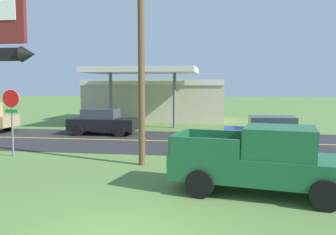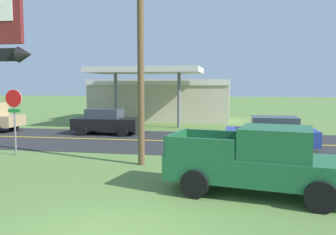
# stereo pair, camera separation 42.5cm
# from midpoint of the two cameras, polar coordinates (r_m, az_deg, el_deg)

# --- Properties ---
(road_asphalt) EXTENTS (140.00, 8.00, 0.02)m
(road_asphalt) POSITION_cam_midpoint_polar(r_m,az_deg,el_deg) (19.79, 1.50, -3.85)
(road_asphalt) COLOR #2B2B2D
(road_asphalt) RESTS_ON ground
(road_centre_line) EXTENTS (126.00, 0.20, 0.01)m
(road_centre_line) POSITION_cam_midpoint_polar(r_m,az_deg,el_deg) (19.79, 1.50, -3.82)
(road_centre_line) COLOR gold
(road_centre_line) RESTS_ON road_asphalt
(stop_sign) EXTENTS (0.80, 0.08, 2.95)m
(stop_sign) POSITION_cam_midpoint_polar(r_m,az_deg,el_deg) (17.06, -24.44, 1.03)
(stop_sign) COLOR slate
(stop_sign) RESTS_ON ground
(utility_pole) EXTENTS (1.70, 0.26, 9.51)m
(utility_pole) POSITION_cam_midpoint_polar(r_m,az_deg,el_deg) (13.99, -5.22, 13.01)
(utility_pole) COLOR brown
(utility_pole) RESTS_ON ground
(gas_station) EXTENTS (12.00, 11.50, 4.40)m
(gas_station) POSITION_cam_midpoint_polar(r_m,az_deg,el_deg) (31.88, -2.33, 3.09)
(gas_station) COLOR beige
(gas_station) RESTS_ON ground
(pickup_green_parked_on_lawn) EXTENTS (5.47, 2.95, 1.96)m
(pickup_green_parked_on_lawn) POSITION_cam_midpoint_polar(r_m,az_deg,el_deg) (10.62, 14.17, -6.75)
(pickup_green_parked_on_lawn) COLOR #1E6038
(pickup_green_parked_on_lawn) RESTS_ON ground
(car_black_near_lane) EXTENTS (4.20, 2.00, 1.64)m
(car_black_near_lane) POSITION_cam_midpoint_polar(r_m,az_deg,el_deg) (22.81, -10.97, -0.66)
(car_black_near_lane) COLOR black
(car_black_near_lane) RESTS_ON ground
(car_blue_far_lane) EXTENTS (4.20, 2.00, 1.64)m
(car_blue_far_lane) POSITION_cam_midpoint_polar(r_m,az_deg,el_deg) (17.69, 15.25, -2.44)
(car_blue_far_lane) COLOR #233893
(car_blue_far_lane) RESTS_ON ground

